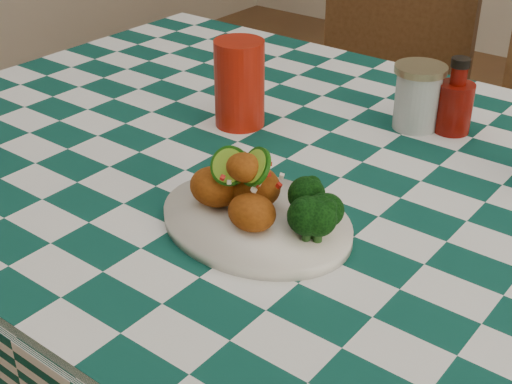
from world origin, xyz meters
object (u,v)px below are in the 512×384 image
Objects in this scene: fried_chicken_pile at (248,184)px; red_tumbler at (239,84)px; ketchup_bottle at (456,96)px; mason_jar at (418,97)px; dining_table at (328,368)px; plate at (256,221)px; wooden_chair_left at (362,136)px.

fried_chicken_pile is 0.33m from red_tumbler.
ketchup_bottle reaches higher than mason_jar.
red_tumbler is (-0.25, 0.06, 0.47)m from dining_table.
dining_table is 0.51m from mason_jar.
mason_jar is at bearing 35.36° from red_tumbler.
mason_jar is (0.02, 0.43, 0.05)m from plate.
red_tumbler is at bearing 131.15° from fried_chicken_pile.
red_tumbler reaches higher than plate.
ketchup_bottle is at bearing 23.47° from mason_jar.
red_tumbler is at bearing -85.79° from wooden_chair_left.
ketchup_bottle is 0.75m from wooden_chair_left.
mason_jar reaches higher than plate.
wooden_chair_left is (-0.35, 0.94, -0.38)m from fried_chicken_pile.
ketchup_bottle reaches higher than dining_table.
wooden_chair_left reaches higher than plate.
ketchup_bottle is (0.06, 0.26, 0.46)m from dining_table.
dining_table is 10.88× the size of red_tumbler.
dining_table is at bearing 81.38° from fried_chicken_pile.
plate is 2.01× the size of fried_chicken_pile.
red_tumbler is 0.31m from mason_jar.
plate is 0.06m from fried_chicken_pile.
red_tumbler is at bearing 166.66° from dining_table.
ketchup_bottle is 0.14× the size of wooden_chair_left.
plate is at bearing -75.35° from wooden_chair_left.
fried_chicken_pile is 0.92× the size of red_tumbler.
plate is 0.35m from red_tumbler.
ketchup_bottle is (0.08, 0.45, 0.06)m from plate.
red_tumbler reaches higher than dining_table.
dining_table is at bearing -103.09° from ketchup_bottle.
ketchup_bottle is at bearing 80.37° from plate.
dining_table is 5.90× the size of plate.
red_tumbler is 0.16× the size of wooden_chair_left.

